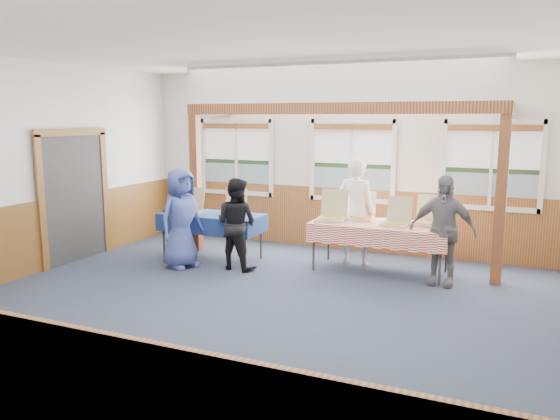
% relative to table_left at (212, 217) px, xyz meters
% --- Properties ---
extents(floor, '(8.00, 8.00, 0.00)m').
position_rel_table_left_xyz_m(floor, '(1.97, -1.93, -0.70)').
color(floor, '#2C3547').
rests_on(floor, ground).
extents(ceiling, '(8.00, 8.00, 0.00)m').
position_rel_table_left_xyz_m(ceiling, '(1.97, -1.93, 2.50)').
color(ceiling, white).
rests_on(ceiling, wall_back).
extents(wall_back, '(8.00, 0.00, 8.00)m').
position_rel_table_left_xyz_m(wall_back, '(1.97, 1.57, 0.90)').
color(wall_back, silver).
rests_on(wall_back, floor).
extents(wall_front, '(8.00, 0.00, 8.00)m').
position_rel_table_left_xyz_m(wall_front, '(1.97, -5.43, 0.90)').
color(wall_front, silver).
rests_on(wall_front, floor).
extents(wall_left, '(0.00, 8.00, 8.00)m').
position_rel_table_left_xyz_m(wall_left, '(-2.03, -1.93, 0.90)').
color(wall_left, silver).
rests_on(wall_left, floor).
extents(wainscot_back, '(7.98, 0.05, 1.10)m').
position_rel_table_left_xyz_m(wainscot_back, '(1.97, 1.54, -0.15)').
color(wainscot_back, brown).
rests_on(wainscot_back, floor).
extents(wainscot_front, '(7.98, 0.05, 1.10)m').
position_rel_table_left_xyz_m(wainscot_front, '(1.97, -5.41, -0.15)').
color(wainscot_front, brown).
rests_on(wainscot_front, floor).
extents(wainscot_left, '(0.05, 6.98, 1.10)m').
position_rel_table_left_xyz_m(wainscot_left, '(-2.00, -1.93, -0.15)').
color(wainscot_left, brown).
rests_on(wainscot_left, floor).
extents(cased_opening, '(0.06, 1.30, 2.10)m').
position_rel_table_left_xyz_m(cased_opening, '(-1.99, -1.03, 0.35)').
color(cased_opening, '#303030').
rests_on(cased_opening, wall_left).
extents(window_left, '(1.56, 0.10, 1.46)m').
position_rel_table_left_xyz_m(window_left, '(-0.33, 1.52, 0.98)').
color(window_left, white).
rests_on(window_left, wall_back).
extents(window_mid, '(1.56, 0.10, 1.46)m').
position_rel_table_left_xyz_m(window_mid, '(1.97, 1.52, 0.98)').
color(window_mid, white).
rests_on(window_mid, wall_back).
extents(window_right, '(1.56, 0.10, 1.46)m').
position_rel_table_left_xyz_m(window_right, '(4.27, 1.52, 0.98)').
color(window_right, white).
rests_on(window_right, wall_back).
extents(post_left, '(0.15, 0.15, 2.40)m').
position_rel_table_left_xyz_m(post_left, '(-0.53, 0.37, 0.50)').
color(post_left, '#592813').
rests_on(post_left, floor).
extents(post_right, '(0.15, 0.15, 2.40)m').
position_rel_table_left_xyz_m(post_right, '(4.47, 0.37, 0.50)').
color(post_right, '#592813').
rests_on(post_right, floor).
extents(cross_beam, '(5.15, 0.18, 0.18)m').
position_rel_table_left_xyz_m(cross_beam, '(1.97, 0.37, 1.79)').
color(cross_beam, '#592813').
rests_on(cross_beam, post_left).
extents(table_left, '(1.78, 0.88, 0.76)m').
position_rel_table_left_xyz_m(table_left, '(0.00, 0.00, 0.00)').
color(table_left, '#303030').
rests_on(table_left, floor).
extents(table_right, '(2.12, 1.01, 0.76)m').
position_rel_table_left_xyz_m(table_right, '(2.80, 0.31, 0.01)').
color(table_right, '#303030').
rests_on(table_right, floor).
extents(pizza_box_a, '(0.47, 0.54, 0.42)m').
position_rel_table_left_xyz_m(pizza_box_a, '(-0.39, -0.11, 0.13)').
color(pizza_box_a, '#CCB588').
rests_on(pizza_box_a, table_left).
extents(pizza_box_b, '(0.47, 0.53, 0.40)m').
position_rel_table_left_xyz_m(pizza_box_b, '(0.34, 0.16, 0.12)').
color(pizza_box_b, '#CCB588').
rests_on(pizza_box_b, table_left).
extents(pizza_box_c, '(0.48, 0.56, 0.47)m').
position_rel_table_left_xyz_m(pizza_box_c, '(2.04, 0.22, 0.13)').
color(pizza_box_c, '#CCB588').
rests_on(pizza_box_c, table_right).
extents(pizza_box_d, '(0.43, 0.51, 0.43)m').
position_rel_table_left_xyz_m(pizza_box_d, '(2.44, 0.51, 0.13)').
color(pizza_box_d, '#CCB588').
rests_on(pizza_box_d, table_right).
extents(pizza_box_e, '(0.41, 0.49, 0.41)m').
position_rel_table_left_xyz_m(pizza_box_e, '(3.05, 0.23, 0.12)').
color(pizza_box_e, '#CCB588').
rests_on(pizza_box_e, table_right).
extents(pizza_box_f, '(0.46, 0.53, 0.44)m').
position_rel_table_left_xyz_m(pizza_box_f, '(3.45, 0.46, 0.13)').
color(pizza_box_f, '#CCB588').
rests_on(pizza_box_f, table_right).
extents(veggie_tray, '(0.39, 0.39, 0.09)m').
position_rel_table_left_xyz_m(veggie_tray, '(-0.75, 0.00, 0.09)').
color(veggie_tray, black).
rests_on(veggie_tray, table_left).
extents(drink_glass, '(0.07, 0.07, 0.15)m').
position_rel_table_left_xyz_m(drink_glass, '(3.65, 0.06, 0.14)').
color(drink_glass, '#A45A1B').
rests_on(drink_glass, table_right).
extents(woman_white, '(0.64, 0.42, 1.73)m').
position_rel_table_left_xyz_m(woman_white, '(2.33, 0.59, 0.17)').
color(woman_white, white).
rests_on(woman_white, floor).
extents(woman_black, '(0.76, 0.62, 1.44)m').
position_rel_table_left_xyz_m(woman_black, '(0.70, -0.43, 0.02)').
color(woman_black, black).
rests_on(woman_black, floor).
extents(man_blue, '(0.71, 0.89, 1.58)m').
position_rel_table_left_xyz_m(man_blue, '(-0.13, -0.70, 0.09)').
color(man_blue, '#3E4D9B').
rests_on(man_blue, floor).
extents(person_grey, '(0.94, 0.44, 1.57)m').
position_rel_table_left_xyz_m(person_grey, '(3.75, 0.01, 0.09)').
color(person_grey, slate).
rests_on(person_grey, floor).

